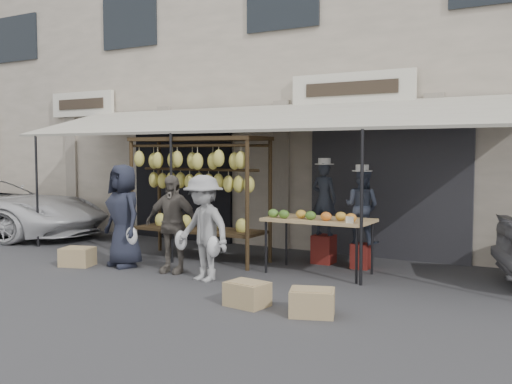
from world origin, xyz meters
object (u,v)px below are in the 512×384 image
Objects in this scene: banana_rack at (197,174)px; customer_right at (203,228)px; crate_far at (77,257)px; customer_mid at (172,224)px; customer_left at (124,216)px; produce_table at (317,220)px; vendor_left at (324,199)px; vendor_right at (362,206)px; crate_near_a at (247,294)px; crate_near_b at (312,303)px.

banana_rack is 1.85m from customer_right.
customer_right reaches higher than crate_far.
customer_left is at bearing 170.71° from customer_mid.
vendor_left is (-0.26, 0.90, 0.27)m from produce_table.
banana_rack is 2.98m from vendor_right.
customer_left is (-2.87, -1.96, -0.26)m from vendor_left.
customer_mid reaches higher than produce_table.
customer_mid is 0.83m from customer_right.
banana_rack is at bearing 27.90° from vendor_left.
vendor_left is 0.80× the size of customer_mid.
vendor_right is at bearing 24.64° from customer_mid.
vendor_left is at bearing 35.61° from customer_mid.
crate_near_a is (2.36, -2.23, -1.42)m from banana_rack.
vendor_right is at bearing 14.99° from banana_rack.
banana_rack is 4.92× the size of crate_near_b.
vendor_left reaches higher than produce_table.
customer_right reaches higher than produce_table.
banana_rack is at bearing 21.33° from vendor_right.
banana_rack is 5.08× the size of crate_near_a.
customer_right is at bearing -135.87° from produce_table.
crate_far is at bearing 168.75° from crate_near_a.
crate_near_b is at bearing -31.55° from customer_mid.
vendor_right is 0.78× the size of customer_right.
customer_left is 1.09× the size of customer_right.
banana_rack is 2.53m from crate_far.
crate_near_b is (2.21, -0.90, -0.65)m from customer_right.
crate_far is at bearing -162.59° from customer_right.
produce_table is 2.36m from customer_mid.
vendor_right is 2.46× the size of crate_near_a.
vendor_left is at bearing 51.81° from customer_left.
vendor_left is (2.11, 0.87, -0.43)m from banana_rack.
crate_near_b reaches higher than crate_near_a.
crate_near_a is (-0.01, -2.19, -0.72)m from produce_table.
customer_left is 1.09m from crate_far.
customer_mid is (1.02, 0.02, -0.08)m from customer_left.
crate_near_b is (0.88, -2.18, -0.72)m from produce_table.
crate_near_b is at bearing -7.98° from customer_right.
banana_rack reaches higher than produce_table.
crate_near_a is 0.97× the size of crate_near_b.
customer_left is at bearing 39.88° from vendor_left.
banana_rack is at bearing 72.56° from customer_left.
vendor_right is 2.75m from customer_right.
crate_near_a is 0.90m from crate_near_b.
crate_near_b is at bearing 104.41° from vendor_right.
crate_near_b is (0.42, -2.97, -0.89)m from vendor_right.
crate_far is (-4.76, 0.75, -0.00)m from crate_near_b.
crate_near_b is at bearing 0.85° from crate_near_a.
customer_right reaches higher than customer_mid.
customer_left is at bearing -172.77° from customer_right.
crate_far is at bearing 171.00° from crate_near_b.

